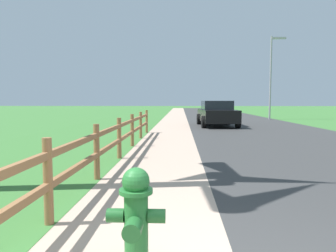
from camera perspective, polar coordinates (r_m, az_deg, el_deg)
name	(u,v)px	position (r m, az deg, el deg)	size (l,w,h in m)	color
ground_plane	(187,118)	(26.97, 3.42, 1.53)	(120.00, 120.00, 0.00)	#3C7534
road_asphalt	(224,117)	(29.24, 10.23, 1.72)	(7.00, 66.00, 0.01)	#383838
curb_concrete	(154,116)	(29.07, -2.58, 1.77)	(6.00, 66.00, 0.01)	tan
grass_verge	(138,116)	(29.24, -5.51, 1.78)	(5.00, 66.00, 0.00)	#3C7534
fire_hydrant	(136,218)	(2.75, -5.91, -16.53)	(0.50, 0.43, 0.91)	#287233
rail_fence	(119,135)	(7.98, -8.97, -1.63)	(0.11, 12.84, 1.04)	#91623D
parked_suv_black	(217,113)	(18.27, 8.98, 2.31)	(2.20, 4.39, 1.47)	black
street_lamp	(272,70)	(25.76, 18.59, 9.66)	(1.17, 0.20, 6.44)	gray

